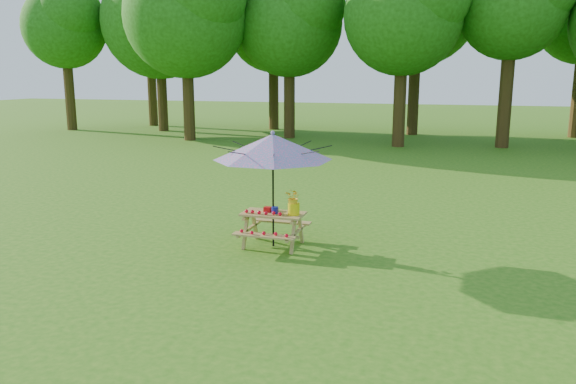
% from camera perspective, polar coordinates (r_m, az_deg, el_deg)
% --- Properties ---
extents(picnic_table, '(1.20, 1.32, 0.67)m').
position_cam_1_polar(picnic_table, '(10.92, -1.51, -3.88)').
color(picnic_table, '#9B7A46').
rests_on(picnic_table, ground).
extents(patio_umbrella, '(2.90, 2.90, 2.26)m').
position_cam_1_polar(patio_umbrella, '(10.60, -1.55, 4.59)').
color(patio_umbrella, black).
rests_on(patio_umbrella, ground).
extents(produce_bins, '(0.31, 0.34, 0.13)m').
position_cam_1_polar(produce_bins, '(10.87, -1.59, -1.80)').
color(produce_bins, red).
rests_on(produce_bins, picnic_table).
extents(tomatoes_row, '(0.77, 0.13, 0.07)m').
position_cam_1_polar(tomatoes_row, '(10.71, -2.59, -2.11)').
color(tomatoes_row, red).
rests_on(tomatoes_row, picnic_table).
extents(flower_bucket, '(0.39, 0.36, 0.51)m').
position_cam_1_polar(flower_bucket, '(10.63, 0.58, -0.91)').
color(flower_bucket, yellow).
rests_on(flower_bucket, picnic_table).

